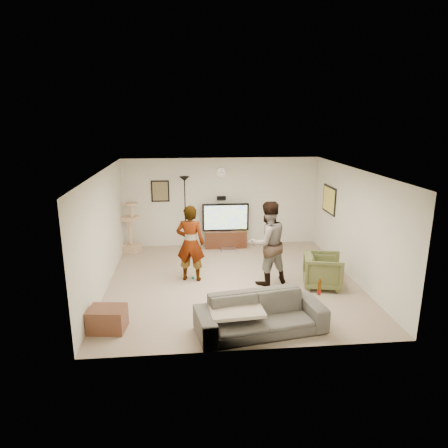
{
  "coord_description": "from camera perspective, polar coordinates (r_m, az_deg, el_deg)",
  "views": [
    {
      "loc": [
        -0.99,
        -8.3,
        3.59
      ],
      "look_at": [
        -0.17,
        0.2,
        1.29
      ],
      "focal_mm": 31.98,
      "sensor_mm": 36.0,
      "label": 1
    }
  ],
  "objects": [
    {
      "name": "wall_speaker",
      "position": [
        11.25,
        -0.38,
        3.73
      ],
      "size": [
        0.25,
        0.1,
        0.1
      ],
      "primitive_type": "cube",
      "color": "black",
      "rests_on": "wall_back"
    },
    {
      "name": "person_right",
      "position": [
        8.74,
        6.24,
        -2.74
      ],
      "size": [
        1.08,
        0.96,
        1.86
      ],
      "primitive_type": "imported",
      "rotation": [
        0.0,
        0.0,
        3.47
      ],
      "color": "navy",
      "rests_on": "floor"
    },
    {
      "name": "picture_back",
      "position": [
        11.23,
        -9.1,
        4.66
      ],
      "size": [
        0.42,
        0.03,
        0.52
      ],
      "primitive_type": "cube",
      "color": "brown",
      "rests_on": "wall_back"
    },
    {
      "name": "wall_back",
      "position": [
        11.34,
        -0.4,
        3.14
      ],
      "size": [
        5.5,
        0.04,
        2.5
      ],
      "primitive_type": "cube",
      "color": "silver",
      "rests_on": "floor"
    },
    {
      "name": "toy_ball",
      "position": [
        9.23,
        -4.46,
        -7.65
      ],
      "size": [
        0.06,
        0.06,
        0.06
      ],
      "primitive_type": "sphere",
      "color": "#0D8A6B",
      "rests_on": "floor"
    },
    {
      "name": "throw_blanket",
      "position": [
        6.92,
        1.72,
        -12.1
      ],
      "size": [
        0.96,
        0.77,
        0.06
      ],
      "primitive_type": "cube",
      "rotation": [
        0.0,
        0.0,
        0.08
      ],
      "color": "beige",
      "rests_on": "sofa"
    },
    {
      "name": "console_box",
      "position": [
        11.05,
        0.62,
        -3.7
      ],
      "size": [
        0.4,
        0.3,
        0.07
      ],
      "primitive_type": "cube",
      "color": "silver",
      "rests_on": "floor"
    },
    {
      "name": "wall_front",
      "position": [
        6.1,
        4.26,
        -7.54
      ],
      "size": [
        5.5,
        0.04,
        2.5
      ],
      "primitive_type": "cube",
      "color": "silver",
      "rests_on": "floor"
    },
    {
      "name": "side_table",
      "position": [
        7.37,
        -16.33,
        -12.92
      ],
      "size": [
        0.67,
        0.54,
        0.41
      ],
      "primitive_type": "cube",
      "rotation": [
        0.0,
        0.0,
        -0.12
      ],
      "color": "brown",
      "rests_on": "floor"
    },
    {
      "name": "picture_right",
      "position": [
        10.78,
        14.8,
        3.37
      ],
      "size": [
        0.03,
        0.78,
        0.62
      ],
      "primitive_type": "cube",
      "color": "#E8CF55",
      "rests_on": "wall_right"
    },
    {
      "name": "sofa",
      "position": [
        7.03,
        5.23,
        -12.72
      ],
      "size": [
        2.31,
        1.21,
        0.64
      ],
      "primitive_type": "imported",
      "rotation": [
        0.0,
        0.0,
        0.17
      ],
      "color": "#4F4C46",
      "rests_on": "floor"
    },
    {
      "name": "wall_left",
      "position": [
        8.8,
        -16.87,
        -1.03
      ],
      "size": [
        0.04,
        5.5,
        2.5
      ],
      "primitive_type": "cube",
      "color": "silver",
      "rests_on": "floor"
    },
    {
      "name": "floor",
      "position": [
        9.1,
        1.18,
        -8.25
      ],
      "size": [
        5.5,
        5.5,
        0.02
      ],
      "primitive_type": "cube",
      "color": "tan",
      "rests_on": "ground"
    },
    {
      "name": "wall_right",
      "position": [
        9.4,
        18.12,
        -0.13
      ],
      "size": [
        0.04,
        5.5,
        2.5
      ],
      "primitive_type": "cube",
      "color": "silver",
      "rests_on": "floor"
    },
    {
      "name": "armchair",
      "position": [
        8.96,
        13.95,
        -6.51
      ],
      "size": [
        0.96,
        0.95,
        0.73
      ],
      "primitive_type": "imported",
      "rotation": [
        0.0,
        0.0,
        1.33
      ],
      "color": "brown",
      "rests_on": "floor"
    },
    {
      "name": "person_left",
      "position": [
        8.92,
        -4.82,
        -2.76
      ],
      "size": [
        0.71,
        0.54,
        1.74
      ],
      "primitive_type": "imported",
      "rotation": [
        0.0,
        0.0,
        2.93
      ],
      "color": "#ABA9BF",
      "rests_on": "floor"
    },
    {
      "name": "ceiling",
      "position": [
        8.42,
        1.27,
        7.69
      ],
      "size": [
        5.5,
        5.5,
        0.02
      ],
      "primitive_type": "cube",
      "color": "white",
      "rests_on": "wall_back"
    },
    {
      "name": "tv_screen",
      "position": [
        11.15,
        0.25,
        0.94
      ],
      "size": [
        1.2,
        0.01,
        0.68
      ],
      "primitive_type": "cube",
      "color": "#A1D71E",
      "rests_on": "tv"
    },
    {
      "name": "floor_lamp",
      "position": [
        10.95,
        -5.55,
        1.44
      ],
      "size": [
        0.32,
        0.32,
        2.05
      ],
      "primitive_type": "cylinder",
      "color": "black",
      "rests_on": "floor"
    },
    {
      "name": "tv_stand",
      "position": [
        11.36,
        0.22,
        -2.08
      ],
      "size": [
        1.16,
        0.45,
        0.48
      ],
      "primitive_type": "cube",
      "color": "#412013",
      "rests_on": "floor"
    },
    {
      "name": "beer_bottle",
      "position": [
        7.08,
        13.49,
        -8.86
      ],
      "size": [
        0.06,
        0.06,
        0.25
      ],
      "primitive_type": "cylinder",
      "color": "#582F05",
      "rests_on": "sofa"
    },
    {
      "name": "cat_tree",
      "position": [
        11.11,
        -13.31,
        -0.45
      ],
      "size": [
        0.56,
        0.56,
        1.39
      ],
      "primitive_type": "cube",
      "rotation": [
        0.0,
        0.0,
        -0.31
      ],
      "color": "tan",
      "rests_on": "floor"
    },
    {
      "name": "wall_clock",
      "position": [
        11.16,
        -0.4,
        7.39
      ],
      "size": [
        0.26,
        0.04,
        0.26
      ],
      "primitive_type": "cylinder",
      "rotation": [
        1.57,
        0.0,
        0.0
      ],
      "color": "silver",
      "rests_on": "wall_back"
    },
    {
      "name": "tv",
      "position": [
        11.19,
        0.22,
        0.99
      ],
      "size": [
        1.3,
        0.08,
        0.77
      ],
      "primitive_type": "cube",
      "color": "black",
      "rests_on": "tv_stand"
    }
  ]
}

